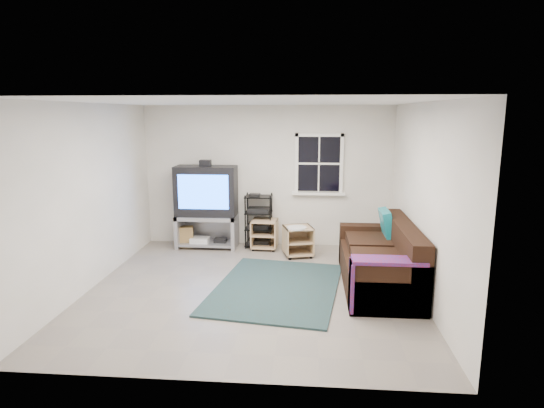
# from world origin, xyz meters

# --- Properties ---
(room) EXTENTS (4.60, 4.62, 4.60)m
(room) POSITION_xyz_m (0.95, 2.27, 1.48)
(room) COLOR gray
(room) RESTS_ON ground
(tv_unit) EXTENTS (1.11, 0.55, 1.63)m
(tv_unit) POSITION_xyz_m (-1.10, 2.00, 0.89)
(tv_unit) COLOR gray
(tv_unit) RESTS_ON ground
(av_rack) EXTENTS (0.50, 0.36, 1.00)m
(av_rack) POSITION_xyz_m (-0.15, 2.10, 0.43)
(av_rack) COLOR black
(av_rack) RESTS_ON ground
(side_table_left) EXTENTS (0.48, 0.48, 0.54)m
(side_table_left) POSITION_xyz_m (-0.02, 2.00, 0.29)
(side_table_left) COLOR tan
(side_table_left) RESTS_ON ground
(side_table_right) EXTENTS (0.58, 0.58, 0.55)m
(side_table_right) POSITION_xyz_m (0.59, 1.60, 0.30)
(side_table_right) COLOR tan
(side_table_right) RESTS_ON ground
(sofa) EXTENTS (0.97, 2.20, 1.00)m
(sofa) POSITION_xyz_m (1.83, 0.28, 0.35)
(sofa) COLOR black
(sofa) RESTS_ON ground
(shag_rug) EXTENTS (2.00, 2.53, 0.03)m
(shag_rug) POSITION_xyz_m (0.34, 0.03, 0.01)
(shag_rug) COLOR black
(shag_rug) RESTS_ON ground
(paper_bag) EXTENTS (0.30, 0.23, 0.39)m
(paper_bag) POSITION_xyz_m (-1.50, 1.95, 0.20)
(paper_bag) COLOR olive
(paper_bag) RESTS_ON ground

